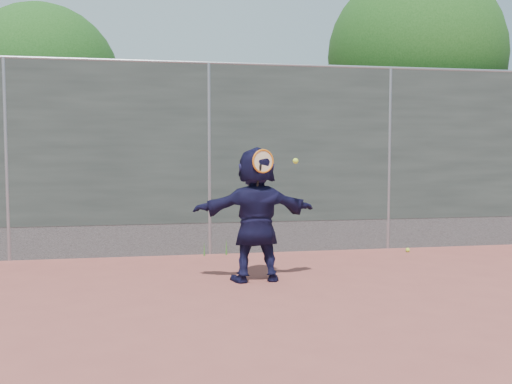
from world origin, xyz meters
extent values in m
plane|color=#9E4C42|center=(0.00, 0.00, 0.00)|extent=(80.00, 80.00, 0.00)
imported|color=#141233|center=(0.39, 1.52, 0.84)|extent=(1.57, 0.54, 1.68)
sphere|color=#C0E733|center=(3.18, 3.10, 0.03)|extent=(0.07, 0.07, 0.07)
cube|color=#38423D|center=(0.00, 3.50, 1.75)|extent=(20.00, 0.04, 2.50)
cube|color=slate|center=(0.00, 3.50, 0.25)|extent=(20.00, 0.03, 0.50)
cylinder|color=gray|center=(0.00, 3.50, 3.00)|extent=(20.00, 0.05, 0.05)
cylinder|color=gray|center=(-3.00, 3.50, 1.50)|extent=(0.06, 0.06, 3.00)
cylinder|color=gray|center=(0.00, 3.50, 1.50)|extent=(0.06, 0.06, 3.00)
cylinder|color=gray|center=(3.00, 3.50, 1.50)|extent=(0.06, 0.06, 3.00)
torus|color=orange|center=(0.44, 1.32, 1.51)|extent=(0.29, 0.12, 0.29)
cylinder|color=beige|center=(0.44, 1.32, 1.51)|extent=(0.24, 0.08, 0.25)
cylinder|color=black|center=(0.39, 1.34, 1.31)|extent=(0.07, 0.13, 0.33)
sphere|color=#C0E733|center=(0.82, 1.25, 1.51)|extent=(0.07, 0.07, 0.07)
cylinder|color=#382314|center=(4.50, 5.70, 1.30)|extent=(0.28, 0.28, 2.60)
sphere|color=#23561C|center=(4.50, 5.70, 3.59)|extent=(3.60, 3.60, 3.60)
sphere|color=#23561C|center=(5.22, 5.90, 3.23)|extent=(2.52, 2.52, 2.52)
cylinder|color=#382314|center=(-3.00, 6.50, 1.10)|extent=(0.28, 0.28, 2.20)
sphere|color=#23561C|center=(-3.00, 6.50, 3.03)|extent=(3.00, 3.00, 3.00)
sphere|color=#23561C|center=(-2.40, 6.70, 2.73)|extent=(2.10, 2.10, 2.10)
cone|color=#387226|center=(0.25, 3.38, 0.13)|extent=(0.03, 0.03, 0.26)
cone|color=#387226|center=(0.55, 3.40, 0.15)|extent=(0.03, 0.03, 0.30)
cone|color=#387226|center=(-0.10, 3.36, 0.11)|extent=(0.03, 0.03, 0.22)
camera|label=1|loc=(-0.89, -5.44, 1.62)|focal=40.00mm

